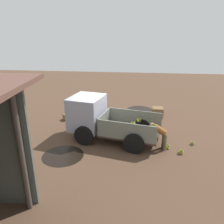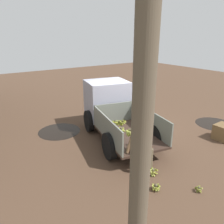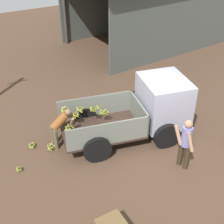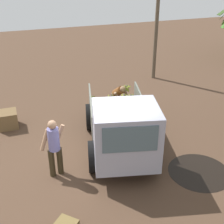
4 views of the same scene
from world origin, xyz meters
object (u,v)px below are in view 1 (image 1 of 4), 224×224
(person_foreground_visitor, at_px, (104,106))
(banana_bunch_on_ground_3, at_px, (192,143))
(person_worker_loading, at_px, (159,134))
(banana_bunch_on_ground_1, at_px, (165,148))
(banana_bunch_on_ground_0, at_px, (167,146))
(wooden_crate_0, at_px, (157,112))
(cargo_truck, at_px, (96,117))
(banana_bunch_on_ground_2, at_px, (181,152))
(wooden_crate_1, at_px, (68,117))

(person_foreground_visitor, bearing_deg, banana_bunch_on_ground_3, -39.48)
(person_worker_loading, bearing_deg, banana_bunch_on_ground_1, 169.04)
(banana_bunch_on_ground_0, distance_m, wooden_crate_0, 3.86)
(cargo_truck, xyz_separation_m, banana_bunch_on_ground_3, (-4.51, 0.30, -0.96))
(person_worker_loading, relative_size, banana_bunch_on_ground_2, 4.98)
(cargo_truck, xyz_separation_m, banana_bunch_on_ground_2, (-3.85, 1.17, -0.95))
(person_foreground_visitor, bearing_deg, person_worker_loading, -57.26)
(wooden_crate_0, relative_size, wooden_crate_1, 1.42)
(banana_bunch_on_ground_1, bearing_deg, person_foreground_visitor, -41.72)
(banana_bunch_on_ground_3, bearing_deg, person_foreground_visitor, -26.55)
(banana_bunch_on_ground_0, distance_m, wooden_crate_1, 6.09)
(banana_bunch_on_ground_3, bearing_deg, banana_bunch_on_ground_2, 52.76)
(banana_bunch_on_ground_3, bearing_deg, banana_bunch_on_ground_0, 21.65)
(wooden_crate_1, bearing_deg, banana_bunch_on_ground_1, 150.93)
(person_foreground_visitor, relative_size, banana_bunch_on_ground_0, 6.68)
(cargo_truck, distance_m, banana_bunch_on_ground_0, 3.55)
(person_worker_loading, bearing_deg, banana_bunch_on_ground_2, 153.87)
(person_foreground_visitor, relative_size, banana_bunch_on_ground_2, 6.68)
(wooden_crate_1, bearing_deg, person_worker_loading, 149.68)
(cargo_truck, relative_size, banana_bunch_on_ground_1, 19.76)
(person_foreground_visitor, distance_m, banana_bunch_on_ground_1, 4.28)
(banana_bunch_on_ground_0, bearing_deg, banana_bunch_on_ground_3, -158.35)
(person_foreground_visitor, bearing_deg, cargo_truck, -105.81)
(banana_bunch_on_ground_1, relative_size, banana_bunch_on_ground_2, 0.89)
(banana_bunch_on_ground_2, bearing_deg, banana_bunch_on_ground_0, -38.15)
(banana_bunch_on_ground_2, relative_size, banana_bunch_on_ground_3, 1.25)
(banana_bunch_on_ground_0, bearing_deg, wooden_crate_0, -87.91)
(banana_bunch_on_ground_0, relative_size, wooden_crate_0, 0.39)
(banana_bunch_on_ground_1, bearing_deg, wooden_crate_0, -89.53)
(cargo_truck, relative_size, wooden_crate_1, 9.78)
(person_worker_loading, bearing_deg, cargo_truck, -24.19)
(person_worker_loading, bearing_deg, banana_bunch_on_ground_3, -167.89)
(banana_bunch_on_ground_3, distance_m, wooden_crate_0, 3.64)
(cargo_truck, height_order, wooden_crate_1, cargo_truck)
(person_foreground_visitor, xyz_separation_m, wooden_crate_0, (-3.10, -1.18, -0.64))
(banana_bunch_on_ground_1, bearing_deg, person_worker_loading, -3.24)
(person_worker_loading, xyz_separation_m, banana_bunch_on_ground_1, (-0.29, 0.02, -0.66))
(banana_bunch_on_ground_1, xyz_separation_m, wooden_crate_1, (5.29, -2.94, 0.08))
(banana_bunch_on_ground_2, height_order, wooden_crate_0, wooden_crate_0)
(person_worker_loading, distance_m, banana_bunch_on_ground_1, 0.72)
(banana_bunch_on_ground_0, relative_size, banana_bunch_on_ground_3, 1.25)
(person_worker_loading, distance_m, banana_bunch_on_ground_0, 0.76)
(person_foreground_visitor, bearing_deg, banana_bunch_on_ground_2, -52.29)
(person_foreground_visitor, height_order, banana_bunch_on_ground_1, person_foreground_visitor)
(wooden_crate_0, distance_m, wooden_crate_1, 5.35)
(person_foreground_visitor, bearing_deg, wooden_crate_0, 7.91)
(person_foreground_visitor, distance_m, wooden_crate_1, 2.29)
(cargo_truck, distance_m, banana_bunch_on_ground_2, 4.13)
(wooden_crate_1, bearing_deg, wooden_crate_0, -168.89)
(banana_bunch_on_ground_2, relative_size, wooden_crate_0, 0.39)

